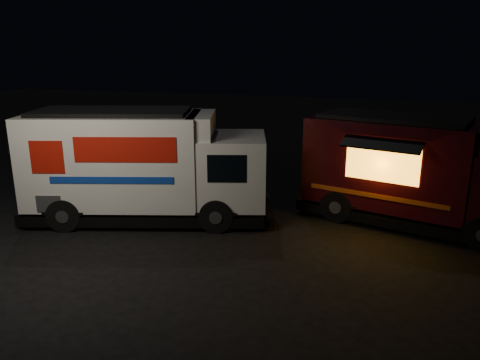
% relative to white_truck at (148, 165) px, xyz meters
% --- Properties ---
extents(ground, '(80.00, 80.00, 0.00)m').
position_rel_white_truck_xyz_m(ground, '(0.90, -0.92, -1.75)').
color(ground, black).
rests_on(ground, ground).
extents(white_truck, '(8.14, 4.71, 3.50)m').
position_rel_white_truck_xyz_m(white_truck, '(0.00, 0.00, 0.00)').
color(white_truck, silver).
rests_on(white_truck, ground).
extents(red_truck, '(7.58, 4.42, 3.32)m').
position_rel_white_truck_xyz_m(red_truck, '(8.16, 2.03, -0.09)').
color(red_truck, '#35090B').
rests_on(red_truck, ground).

